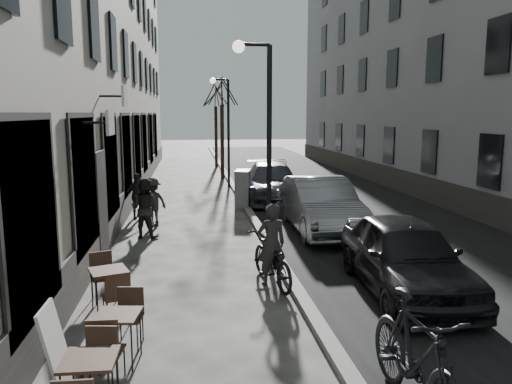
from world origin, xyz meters
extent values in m
cube|color=black|center=(3.85, 16.00, 0.00)|extent=(7.30, 60.00, 0.00)
cube|color=slate|center=(0.20, 16.00, 0.06)|extent=(0.25, 60.00, 0.12)
cube|color=#A19787|center=(-6.00, 16.50, 8.00)|extent=(4.00, 35.00, 16.00)
cube|color=gray|center=(9.50, 16.50, 8.00)|extent=(4.00, 35.00, 16.00)
cylinder|color=black|center=(0.00, 6.00, 2.50)|extent=(0.12, 0.12, 5.00)
cylinder|color=black|center=(-0.35, 6.00, 5.00)|extent=(0.70, 0.08, 0.08)
sphere|color=#FFF2CC|center=(-0.70, 6.00, 4.95)|extent=(0.28, 0.28, 0.28)
cylinder|color=black|center=(0.00, 18.00, 2.50)|extent=(0.12, 0.12, 5.00)
cylinder|color=black|center=(-0.35, 18.00, 5.00)|extent=(0.70, 0.08, 0.08)
sphere|color=#FFF2CC|center=(-0.70, 18.00, 4.95)|extent=(0.28, 0.28, 0.28)
cylinder|color=black|center=(-0.10, 21.00, 1.95)|extent=(0.20, 0.20, 3.90)
cylinder|color=black|center=(-0.10, 27.00, 1.95)|extent=(0.20, 0.20, 3.90)
cube|color=black|center=(-3.01, 0.09, 0.73)|extent=(0.62, 0.62, 0.04)
cylinder|color=black|center=(-3.26, 0.35, 0.35)|extent=(0.02, 0.02, 0.71)
cylinder|color=black|center=(-2.75, 0.34, 0.35)|extent=(0.02, 0.02, 0.71)
cube|color=black|center=(-2.88, 1.39, 0.71)|extent=(0.67, 0.67, 0.04)
cylinder|color=black|center=(-3.16, 1.18, 0.34)|extent=(0.02, 0.02, 0.69)
cylinder|color=black|center=(-2.66, 1.10, 0.34)|extent=(0.02, 0.02, 0.69)
cylinder|color=black|center=(-3.09, 1.67, 0.34)|extent=(0.02, 0.02, 0.69)
cylinder|color=black|center=(-2.59, 1.60, 0.34)|extent=(0.02, 0.02, 0.69)
cube|color=black|center=(-3.29, 3.34, 0.74)|extent=(0.79, 0.79, 0.04)
cylinder|color=black|center=(-3.45, 3.01, 0.36)|extent=(0.02, 0.02, 0.72)
cylinder|color=black|center=(-2.96, 3.18, 0.36)|extent=(0.02, 0.02, 0.72)
cylinder|color=black|center=(-3.63, 3.50, 0.36)|extent=(0.02, 0.02, 0.72)
cylinder|color=black|center=(-3.14, 3.67, 0.36)|extent=(0.02, 0.02, 0.72)
cube|color=white|center=(-3.57, 0.80, 0.57)|extent=(0.28, 0.65, 1.07)
cube|color=slate|center=(0.10, 12.75, 0.70)|extent=(0.70, 1.02, 1.40)
imported|color=black|center=(-0.21, 4.32, 0.52)|extent=(1.09, 2.07, 1.04)
imported|color=#292524|center=(-0.21, 4.32, 0.85)|extent=(0.69, 0.53, 1.69)
imported|color=black|center=(-3.11, 8.63, 0.85)|extent=(1.00, 0.90, 1.69)
imported|color=#2B2825|center=(-3.00, 10.08, 0.76)|extent=(1.12, 1.05, 1.52)
imported|color=black|center=(-3.60, 11.37, 0.76)|extent=(0.95, 0.56, 1.51)
imported|color=black|center=(2.30, 3.52, 0.74)|extent=(2.02, 4.47, 1.49)
imported|color=gray|center=(1.98, 8.70, 0.79)|extent=(1.71, 4.83, 1.59)
imported|color=#3A3B44|center=(1.43, 14.16, 0.74)|extent=(2.40, 5.23, 1.48)
imported|color=black|center=(0.72, -0.32, 0.70)|extent=(0.73, 2.34, 1.39)
camera|label=1|loc=(-1.83, -5.40, 3.50)|focal=35.00mm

